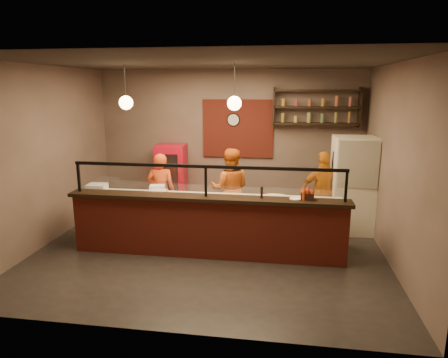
% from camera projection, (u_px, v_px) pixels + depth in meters
% --- Properties ---
extents(floor, '(6.00, 6.00, 0.00)m').
position_uv_depth(floor, '(210.00, 249.00, 7.09)').
color(floor, black).
rests_on(floor, ground).
extents(ceiling, '(6.00, 6.00, 0.00)m').
position_uv_depth(ceiling, '(208.00, 62.00, 6.38)').
color(ceiling, '#322D27').
rests_on(ceiling, wall_back).
extents(wall_back, '(6.00, 0.00, 6.00)m').
position_uv_depth(wall_back, '(229.00, 142.00, 9.14)').
color(wall_back, '#745E55').
rests_on(wall_back, floor).
extents(wall_left, '(0.00, 5.00, 5.00)m').
position_uv_depth(wall_left, '(45.00, 156.00, 7.17)').
color(wall_left, '#745E55').
rests_on(wall_left, floor).
extents(wall_right, '(0.00, 5.00, 5.00)m').
position_uv_depth(wall_right, '(396.00, 166.00, 6.30)').
color(wall_right, '#745E55').
rests_on(wall_right, floor).
extents(wall_front, '(6.00, 0.00, 6.00)m').
position_uv_depth(wall_front, '(167.00, 202.00, 4.32)').
color(wall_front, '#745E55').
rests_on(wall_front, floor).
extents(brick_patch, '(1.60, 0.04, 1.30)m').
position_uv_depth(brick_patch, '(238.00, 129.00, 9.02)').
color(brick_patch, maroon).
rests_on(brick_patch, wall_back).
extents(service_counter, '(4.60, 0.25, 1.00)m').
position_uv_depth(service_counter, '(206.00, 228.00, 6.69)').
color(service_counter, maroon).
rests_on(service_counter, floor).
extents(counter_ledge, '(4.70, 0.37, 0.06)m').
position_uv_depth(counter_ledge, '(206.00, 198.00, 6.57)').
color(counter_ledge, black).
rests_on(counter_ledge, service_counter).
extents(worktop_cabinet, '(4.60, 0.75, 0.85)m').
position_uv_depth(worktop_cabinet, '(212.00, 223.00, 7.19)').
color(worktop_cabinet, gray).
rests_on(worktop_cabinet, floor).
extents(worktop, '(4.60, 0.75, 0.05)m').
position_uv_depth(worktop, '(212.00, 199.00, 7.09)').
color(worktop, silver).
rests_on(worktop, worktop_cabinet).
extents(sneeze_guard, '(4.50, 0.05, 0.52)m').
position_uv_depth(sneeze_guard, '(206.00, 178.00, 6.50)').
color(sneeze_guard, white).
rests_on(sneeze_guard, counter_ledge).
extents(wall_shelving, '(1.84, 0.28, 0.85)m').
position_uv_depth(wall_shelving, '(316.00, 107.00, 8.51)').
color(wall_shelving, black).
rests_on(wall_shelving, wall_back).
extents(wall_clock, '(0.30, 0.04, 0.30)m').
position_uv_depth(wall_clock, '(233.00, 120.00, 8.98)').
color(wall_clock, black).
rests_on(wall_clock, wall_back).
extents(pendant_left, '(0.24, 0.24, 0.77)m').
position_uv_depth(pendant_left, '(126.00, 103.00, 6.93)').
color(pendant_left, black).
rests_on(pendant_left, ceiling).
extents(pendant_right, '(0.24, 0.24, 0.77)m').
position_uv_depth(pendant_right, '(234.00, 103.00, 6.65)').
color(pendant_right, black).
rests_on(pendant_right, ceiling).
extents(cook_left, '(0.60, 0.42, 1.56)m').
position_uv_depth(cook_left, '(161.00, 192.00, 7.96)').
color(cook_left, '#DB4514').
rests_on(cook_left, floor).
extents(cook_mid, '(0.84, 0.67, 1.64)m').
position_uv_depth(cook_mid, '(230.00, 189.00, 8.01)').
color(cook_mid, '#D15B13').
rests_on(cook_mid, floor).
extents(cook_right, '(0.99, 0.56, 1.59)m').
position_uv_depth(cook_right, '(323.00, 191.00, 7.94)').
color(cook_right, '#CC6F13').
rests_on(cook_right, floor).
extents(fridge, '(0.82, 0.77, 1.89)m').
position_uv_depth(fridge, '(353.00, 185.00, 7.80)').
color(fridge, '#EBE6C7').
rests_on(fridge, floor).
extents(red_cooler, '(0.71, 0.66, 1.55)m').
position_uv_depth(red_cooler, '(172.00, 178.00, 9.18)').
color(red_cooler, '#BA0C23').
rests_on(red_cooler, floor).
extents(pizza_dough, '(0.69, 0.69, 0.01)m').
position_uv_depth(pizza_dough, '(275.00, 198.00, 7.03)').
color(pizza_dough, beige).
rests_on(pizza_dough, worktop).
extents(prep_tub_a, '(0.36, 0.30, 0.17)m').
position_uv_depth(prep_tub_a, '(97.00, 189.00, 7.37)').
color(prep_tub_a, silver).
rests_on(prep_tub_a, worktop).
extents(prep_tub_b, '(0.30, 0.26, 0.13)m').
position_uv_depth(prep_tub_b, '(157.00, 189.00, 7.43)').
color(prep_tub_b, white).
rests_on(prep_tub_b, worktop).
extents(prep_tub_c, '(0.29, 0.23, 0.14)m').
position_uv_depth(prep_tub_c, '(158.00, 194.00, 7.04)').
color(prep_tub_c, silver).
rests_on(prep_tub_c, worktop).
extents(rolling_pin, '(0.39, 0.18, 0.07)m').
position_uv_depth(rolling_pin, '(175.00, 196.00, 7.09)').
color(rolling_pin, gold).
rests_on(rolling_pin, worktop).
extents(condiment_caddy, '(0.22, 0.18, 0.11)m').
position_uv_depth(condiment_caddy, '(308.00, 196.00, 6.37)').
color(condiment_caddy, black).
rests_on(condiment_caddy, counter_ledge).
extents(pepper_mill, '(0.04, 0.04, 0.19)m').
position_uv_depth(pepper_mill, '(262.00, 192.00, 6.44)').
color(pepper_mill, black).
rests_on(pepper_mill, counter_ledge).
extents(small_plate, '(0.22, 0.22, 0.01)m').
position_uv_depth(small_plate, '(295.00, 199.00, 6.41)').
color(small_plate, white).
rests_on(small_plate, counter_ledge).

